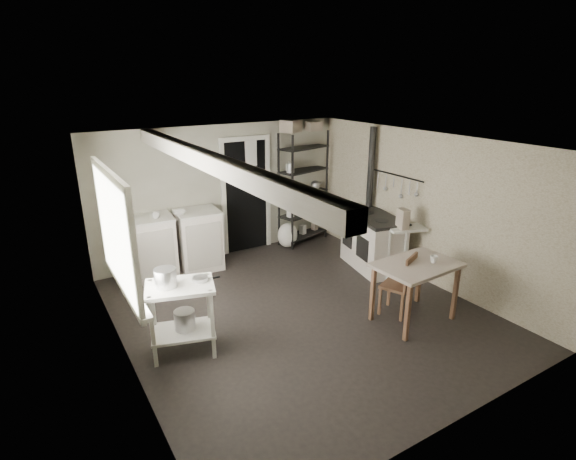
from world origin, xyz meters
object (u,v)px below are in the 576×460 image
prep_table (183,321)px  base_cabinets (176,245)px  stove (373,243)px  stockpot (166,280)px  work_table (414,293)px  flour_sack (288,235)px  shelf_rack (303,194)px  chair (397,281)px

prep_table → base_cabinets: size_ratio=0.57×
stove → stockpot: bearing=-158.3°
prep_table → base_cabinets: (0.67, 2.26, 0.06)m
stockpot → work_table: stockpot is taller
flour_sack → base_cabinets: bearing=179.9°
prep_table → flour_sack: prep_table is taller
stove → prep_table: bearing=-157.2°
work_table → shelf_rack: bearing=83.1°
stockpot → chair: (2.88, -0.67, -0.45)m
base_cabinets → shelf_rack: size_ratio=0.72×
work_table → chair: (-0.08, 0.24, 0.10)m
prep_table → stove: (3.51, 0.71, 0.04)m
stove → flour_sack: stove is taller
stove → base_cabinets: bearing=162.8°
shelf_rack → flour_sack: shelf_rack is taller
shelf_rack → work_table: 3.32m
stockpot → work_table: size_ratio=0.25×
prep_table → stove: size_ratio=0.75×
chair → base_cabinets: bearing=102.0°
prep_table → base_cabinets: bearing=73.5°
work_table → chair: chair is taller
prep_table → stove: 3.58m
base_cabinets → flour_sack: bearing=4.9°
prep_table → stockpot: stockpot is taller
work_table → flour_sack: work_table is taller
prep_table → chair: 2.81m
stockpot → base_cabinets: bearing=70.1°
stockpot → flour_sack: (2.92, 2.21, -0.70)m
stockpot → stove: size_ratio=0.23×
work_table → flour_sack: bearing=90.6°
work_table → stockpot: bearing=162.9°
shelf_rack → stove: 1.77m
shelf_rack → work_table: (-0.39, -3.25, -0.57)m
stove → work_table: size_ratio=1.08×
stockpot → flour_sack: size_ratio=0.56×
work_table → chair: size_ratio=1.20×
prep_table → chair: size_ratio=0.97×
stockpot → stove: stockpot is taller
stockpot → base_cabinets: (0.80, 2.21, -0.48)m
stove → work_table: bearing=-102.2°
prep_table → chair: (2.74, -0.62, 0.08)m
base_cabinets → work_table: base_cabinets is taller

